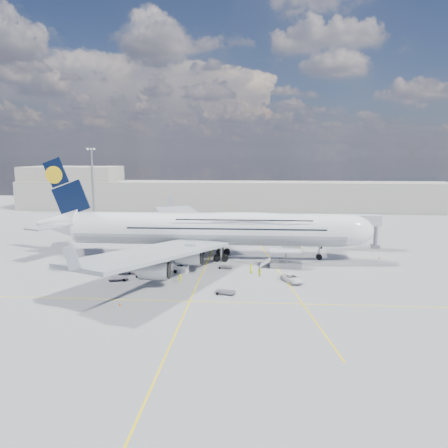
# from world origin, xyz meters

# --- Properties ---
(ground) EXTENTS (300.00, 300.00, 0.00)m
(ground) POSITION_xyz_m (0.00, 0.00, 0.00)
(ground) COLOR gray
(ground) RESTS_ON ground
(taxi_line_main) EXTENTS (0.25, 220.00, 0.01)m
(taxi_line_main) POSITION_xyz_m (0.00, 0.00, 0.01)
(taxi_line_main) COLOR yellow
(taxi_line_main) RESTS_ON ground
(taxi_line_cross) EXTENTS (120.00, 0.25, 0.01)m
(taxi_line_cross) POSITION_xyz_m (0.00, -20.00, 0.01)
(taxi_line_cross) COLOR yellow
(taxi_line_cross) RESTS_ON ground
(taxi_line_diag) EXTENTS (14.16, 99.06, 0.01)m
(taxi_line_diag) POSITION_xyz_m (14.00, 10.00, 0.01)
(taxi_line_diag) COLOR yellow
(taxi_line_diag) RESTS_ON ground
(airliner) EXTENTS (77.26, 79.15, 23.71)m
(airliner) POSITION_xyz_m (0.26, 10.00, 6.87)
(airliner) COLOR white
(airliner) RESTS_ON ground
(jet_bridge) EXTENTS (18.80, 12.10, 8.50)m
(jet_bridge) POSITION_xyz_m (29.81, 20.94, 6.85)
(jet_bridge) COLOR #B7B7BC
(jet_bridge) RESTS_ON ground
(cargo_loader) EXTENTS (8.53, 3.20, 3.67)m
(cargo_loader) POSITION_xyz_m (16.82, 2.89, 1.25)
(cargo_loader) COLOR silver
(cargo_loader) RESTS_ON ground
(light_mast) EXTENTS (3.00, 0.70, 25.50)m
(light_mast) POSITION_xyz_m (-40.00, 45.00, 13.21)
(light_mast) COLOR gray
(light_mast) RESTS_ON ground
(terminal) EXTENTS (180.00, 16.00, 12.00)m
(terminal) POSITION_xyz_m (0.00, 95.00, 6.00)
(terminal) COLOR #B2AD9E
(terminal) RESTS_ON ground
(hangar) EXTENTS (40.00, 22.00, 18.00)m
(hangar) POSITION_xyz_m (-70.00, 100.00, 9.00)
(hangar) COLOR #B2AD9E
(hangar) RESTS_ON ground
(tree_line) EXTENTS (160.00, 6.00, 8.00)m
(tree_line) POSITION_xyz_m (40.00, 140.00, 4.00)
(tree_line) COLOR #193814
(tree_line) RESTS_ON ground
(dolly_row_a) EXTENTS (3.00, 2.11, 1.72)m
(dolly_row_a) POSITION_xyz_m (-15.37, -4.57, 0.92)
(dolly_row_a) COLOR gray
(dolly_row_a) RESTS_ON ground
(dolly_row_b) EXTENTS (3.46, 2.37, 2.00)m
(dolly_row_b) POSITION_xyz_m (-17.50, 0.82, 1.07)
(dolly_row_b) COLOR gray
(dolly_row_b) RESTS_ON ground
(dolly_row_c) EXTENTS (3.18, 2.32, 0.42)m
(dolly_row_c) POSITION_xyz_m (-11.10, -6.73, 0.32)
(dolly_row_c) COLOR gray
(dolly_row_c) RESTS_ON ground
(dolly_back) EXTENTS (3.84, 2.81, 0.50)m
(dolly_back) POSITION_xyz_m (-15.37, -9.09, 0.39)
(dolly_back) COLOR gray
(dolly_back) RESTS_ON ground
(dolly_nose_far) EXTENTS (3.70, 2.71, 0.49)m
(dolly_nose_far) POSITION_xyz_m (5.51, -15.82, 0.38)
(dolly_nose_far) COLOR gray
(dolly_nose_far) RESTS_ON ground
(dolly_nose_near) EXTENTS (3.15, 2.09, 0.43)m
(dolly_nose_near) POSITION_xyz_m (4.39, 0.89, 0.33)
(dolly_nose_near) COLOR gray
(dolly_nose_near) RESTS_ON ground
(baggage_tug) EXTENTS (3.23, 2.20, 1.85)m
(baggage_tug) POSITION_xyz_m (-4.37, -2.90, 0.82)
(baggage_tug) COLOR silver
(baggage_tug) RESTS_ON ground
(catering_truck_inner) EXTENTS (7.27, 4.90, 4.01)m
(catering_truck_inner) POSITION_xyz_m (-6.02, 28.90, 1.89)
(catering_truck_inner) COLOR gray
(catering_truck_inner) RESTS_ON ground
(catering_truck_outer) EXTENTS (6.80, 4.01, 3.80)m
(catering_truck_outer) POSITION_xyz_m (-10.01, 42.37, 1.76)
(catering_truck_outer) COLOR gray
(catering_truck_outer) RESTS_ON ground
(service_van) EXTENTS (4.47, 5.80, 1.46)m
(service_van) POSITION_xyz_m (17.46, -8.03, 0.73)
(service_van) COLOR white
(service_van) RESTS_ON ground
(crew_nose) EXTENTS (0.79, 0.82, 1.89)m
(crew_nose) POSITION_xyz_m (21.28, 15.38, 0.95)
(crew_nose) COLOR #B9E618
(crew_nose) RESTS_ON ground
(crew_loader) EXTENTS (1.10, 1.07, 1.78)m
(crew_loader) POSITION_xyz_m (11.44, -4.96, 0.89)
(crew_loader) COLOR #EEFF1A
(crew_loader) RESTS_ON ground
(crew_wing) EXTENTS (0.78, 1.22, 1.92)m
(crew_wing) POSITION_xyz_m (-9.41, -4.78, 0.96)
(crew_wing) COLOR #A4FF1A
(crew_wing) RESTS_ON ground
(crew_van) EXTENTS (0.71, 0.99, 1.90)m
(crew_van) POSITION_xyz_m (9.78, -2.40, 0.95)
(crew_van) COLOR #DEFD1A
(crew_van) RESTS_ON ground
(crew_tug) EXTENTS (1.08, 0.65, 1.63)m
(crew_tug) POSITION_xyz_m (-3.32, -10.12, 0.82)
(crew_tug) COLOR #EAF619
(crew_tug) RESTS_ON ground
(cone_nose) EXTENTS (0.42, 0.42, 0.53)m
(cone_nose) POSITION_xyz_m (38.87, 11.99, 0.26)
(cone_nose) COLOR #D8660B
(cone_nose) RESTS_ON ground
(cone_wing_left_inner) EXTENTS (0.39, 0.39, 0.50)m
(cone_wing_left_inner) POSITION_xyz_m (-12.95, 19.77, 0.24)
(cone_wing_left_inner) COLOR #D8660B
(cone_wing_left_inner) RESTS_ON ground
(cone_wing_left_outer) EXTENTS (0.49, 0.49, 0.63)m
(cone_wing_left_outer) POSITION_xyz_m (-16.13, 34.82, 0.30)
(cone_wing_left_outer) COLOR #D8660B
(cone_wing_left_outer) RESTS_ON ground
(cone_wing_right_inner) EXTENTS (0.46, 0.46, 0.58)m
(cone_wing_right_inner) POSITION_xyz_m (-13.61, -3.82, 0.28)
(cone_wing_right_inner) COLOR #D8660B
(cone_wing_right_inner) RESTS_ON ground
(cone_wing_right_outer) EXTENTS (0.38, 0.38, 0.49)m
(cone_wing_right_outer) POSITION_xyz_m (-10.73, -22.74, 0.23)
(cone_wing_right_outer) COLOR #D8660B
(cone_wing_right_outer) RESTS_ON ground
(cone_tail) EXTENTS (0.48, 0.48, 0.61)m
(cone_tail) POSITION_xyz_m (-37.90, 16.60, 0.30)
(cone_tail) COLOR #D8660B
(cone_tail) RESTS_ON ground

